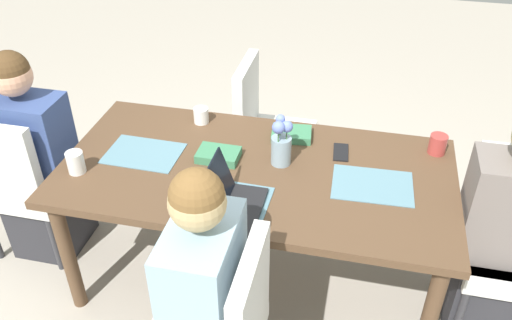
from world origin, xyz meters
TOP-DOWN VIEW (x-y plane):
  - ground_plane at (0.00, 0.00)m, footprint 10.00×10.00m
  - dining_table at (0.00, 0.00)m, footprint 1.85×0.93m
  - chair_head_left_left_near at (-1.26, -0.07)m, footprint 0.44×0.44m
  - person_head_left_left_near at (-1.20, 0.01)m, footprint 0.40×0.36m
  - person_near_left_mid at (-0.04, -0.70)m, footprint 0.36×0.40m
  - chair_head_right_left_far at (1.20, 0.05)m, footprint 0.44×0.44m
  - person_head_right_left_far at (1.14, -0.02)m, footprint 0.40×0.36m
  - chair_far_right_near at (-0.11, 0.75)m, footprint 0.44×0.44m
  - flower_vase at (0.11, 0.07)m, footprint 0.10×0.11m
  - placemat_head_left_left_near at (-0.57, 0.00)m, footprint 0.37×0.27m
  - placemat_near_left_mid at (-0.02, -0.30)m, footprint 0.27×0.37m
  - placemat_head_right_left_far at (0.54, -0.01)m, footprint 0.37×0.27m
  - laptop_near_left_mid at (-0.04, -0.32)m, footprint 0.22×0.32m
  - coffee_mug_near_left at (-0.81, -0.21)m, footprint 0.08×0.08m
  - coffee_mug_near_right at (0.83, 0.33)m, footprint 0.08×0.08m
  - coffee_mug_centre_left at (-0.38, 0.35)m, footprint 0.08×0.08m
  - book_red_cover at (0.12, 0.31)m, footprint 0.21×0.16m
  - book_blue_cover at (-0.20, 0.04)m, footprint 0.20×0.14m
  - phone_black at (0.38, 0.22)m, footprint 0.08×0.16m

SIDE VIEW (x-z plane):
  - ground_plane at x=0.00m, z-range 0.00..0.00m
  - chair_head_left_left_near at x=-1.26m, z-range 0.05..0.95m
  - chair_head_right_left_far at x=1.20m, z-range 0.05..0.95m
  - chair_far_right_near at x=-0.11m, z-range 0.05..0.95m
  - person_head_left_left_near at x=-1.20m, z-range -0.07..1.12m
  - person_near_left_mid at x=-0.04m, z-range -0.07..1.12m
  - person_head_right_left_far at x=1.14m, z-range -0.07..1.12m
  - dining_table at x=0.00m, z-range 0.28..1.00m
  - placemat_head_left_left_near at x=-0.57m, z-range 0.72..0.73m
  - placemat_near_left_mid at x=-0.02m, z-range 0.72..0.73m
  - placemat_head_right_left_far at x=0.54m, z-range 0.72..0.73m
  - phone_black at x=0.38m, z-range 0.72..0.73m
  - book_red_cover at x=0.12m, z-range 0.72..0.76m
  - book_blue_cover at x=-0.20m, z-range 0.72..0.76m
  - coffee_mug_centre_left at x=-0.38m, z-range 0.72..0.80m
  - laptop_near_left_mid at x=-0.04m, z-range 0.66..0.87m
  - coffee_mug_near_right at x=0.83m, z-range 0.72..0.82m
  - coffee_mug_near_left at x=-0.81m, z-range 0.72..0.83m
  - flower_vase at x=0.11m, z-range 0.71..0.96m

